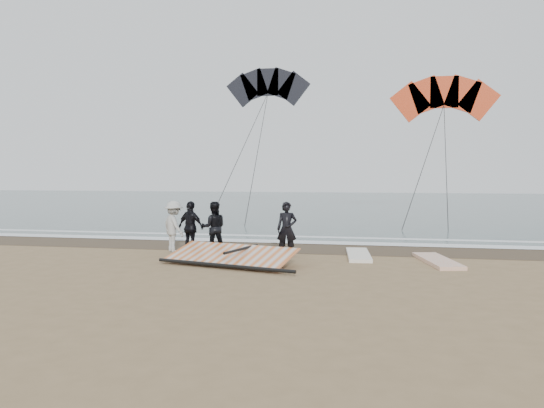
{
  "coord_description": "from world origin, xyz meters",
  "views": [
    {
      "loc": [
        2.27,
        -13.57,
        2.55
      ],
      "look_at": [
        -0.99,
        3.0,
        1.6
      ],
      "focal_mm": 35.0,
      "sensor_mm": 36.0,
      "label": 1
    }
  ],
  "objects": [
    {
      "name": "ground",
      "position": [
        0.0,
        0.0,
        0.0
      ],
      "size": [
        120.0,
        120.0,
        0.0
      ],
      "primitive_type": "plane",
      "color": "#8C704C",
      "rests_on": "ground"
    },
    {
      "name": "sea",
      "position": [
        0.0,
        33.0,
        0.01
      ],
      "size": [
        120.0,
        54.0,
        0.02
      ],
      "primitive_type": "cube",
      "color": "#233838",
      "rests_on": "ground"
    },
    {
      "name": "wet_sand",
      "position": [
        0.0,
        4.5,
        0.01
      ],
      "size": [
        120.0,
        2.8,
        0.01
      ],
      "primitive_type": "cube",
      "color": "#4C3D2B",
      "rests_on": "ground"
    },
    {
      "name": "foam_near",
      "position": [
        0.0,
        5.9,
        0.03
      ],
      "size": [
        120.0,
        0.9,
        0.01
      ],
      "primitive_type": "cube",
      "color": "white",
      "rests_on": "sea"
    },
    {
      "name": "foam_far",
      "position": [
        0.0,
        7.6,
        0.03
      ],
      "size": [
        120.0,
        0.45,
        0.01
      ],
      "primitive_type": "cube",
      "color": "white",
      "rests_on": "sea"
    },
    {
      "name": "man_main",
      "position": [
        -0.43,
        2.51,
        0.85
      ],
      "size": [
        0.66,
        0.47,
        1.71
      ],
      "primitive_type": "imported",
      "rotation": [
        0.0,
        0.0,
        0.11
      ],
      "color": "black",
      "rests_on": "ground"
    },
    {
      "name": "board_white",
      "position": [
        4.03,
        2.25,
        0.05
      ],
      "size": [
        1.26,
        2.72,
        0.1
      ],
      "primitive_type": "cube",
      "rotation": [
        0.0,
        0.0,
        0.21
      ],
      "color": "silver",
      "rests_on": "ground"
    },
    {
      "name": "board_cream",
      "position": [
        1.75,
        2.97,
        0.05
      ],
      "size": [
        0.9,
        2.56,
        0.1
      ],
      "primitive_type": "cube",
      "rotation": [
        0.0,
        0.0,
        0.09
      ],
      "color": "white",
      "rests_on": "ground"
    },
    {
      "name": "trio_cluster",
      "position": [
        -3.63,
        2.74,
        0.84
      ],
      "size": [
        2.5,
        1.26,
        1.69
      ],
      "color": "black",
      "rests_on": "ground"
    },
    {
      "name": "sail_rig",
      "position": [
        -1.8,
        0.9,
        0.19
      ],
      "size": [
        4.12,
        2.61,
        0.49
      ],
      "color": "black",
      "rests_on": "ground"
    },
    {
      "name": "kite_red",
      "position": [
        6.42,
        21.66,
        7.17
      ],
      "size": [
        7.5,
        5.6,
        13.3
      ],
      "color": "red",
      "rests_on": "ground"
    },
    {
      "name": "kite_dark",
      "position": [
        -5.66,
        25.08,
        8.79
      ],
      "size": [
        6.93,
        7.11,
        16.36
      ],
      "color": "black",
      "rests_on": "ground"
    }
  ]
}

